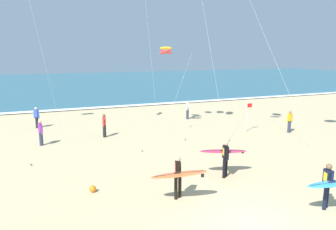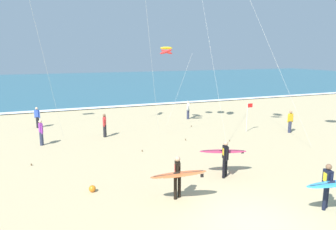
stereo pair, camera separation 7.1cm
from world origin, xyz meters
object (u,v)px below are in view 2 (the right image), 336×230
object	(u,v)px
surfer_trailing	(224,154)
bystander_white_top	(188,110)
bystander_yellow_top	(290,121)
lifeguard_flag	(248,114)
bystander_red_top	(105,125)
beach_ball	(92,189)
bystander_blue_top	(37,117)
surfer_lead	(330,184)
bystander_purple_top	(41,132)
kite_arc_golden_far	(166,51)
surfer_third	(178,174)

from	to	relation	value
surfer_trailing	bystander_white_top	distance (m)	12.77
bystander_yellow_top	lifeguard_flag	world-z (taller)	lifeguard_flag
bystander_red_top	lifeguard_flag	xyz separation A→B (m)	(9.78, -2.29, 0.45)
surfer_trailing	beach_ball	bearing A→B (deg)	175.15
bystander_blue_top	beach_ball	distance (m)	13.10
surfer_lead	bystander_yellow_top	distance (m)	11.68
bystander_purple_top	lifeguard_flag	xyz separation A→B (m)	(13.74, -1.78, 0.45)
bystander_white_top	lifeguard_flag	bearing A→B (deg)	-69.76
lifeguard_flag	surfer_trailing	bearing A→B (deg)	-132.37
surfer_lead	kite_arc_golden_far	xyz separation A→B (m)	(-0.54, 14.39, 4.69)
bystander_white_top	bystander_yellow_top	bearing A→B (deg)	-56.02
bystander_purple_top	bystander_white_top	bearing A→B (deg)	18.00
surfer_lead	kite_arc_golden_far	size ratio (longest dim) A/B	0.34
bystander_purple_top	beach_ball	bearing A→B (deg)	-76.55
surfer_third	bystander_blue_top	xyz separation A→B (m)	(-5.08, 14.86, -0.23)
bystander_blue_top	surfer_trailing	bearing A→B (deg)	-59.16
bystander_red_top	beach_ball	size ratio (longest dim) A/B	5.68
bystander_red_top	surfer_third	bearing A→B (deg)	-85.20
bystander_blue_top	surfer_lead	bearing A→B (deg)	-61.12
kite_arc_golden_far	surfer_lead	bearing A→B (deg)	-87.86
kite_arc_golden_far	bystander_yellow_top	xyz separation A→B (m)	(7.44, -4.97, -4.91)
bystander_blue_top	kite_arc_golden_far	bearing A→B (deg)	-19.39
bystander_white_top	surfer_lead	bearing A→B (deg)	-97.73
bystander_red_top	bystander_purple_top	xyz separation A→B (m)	(-3.96, -0.50, 0.00)
surfer_lead	bystander_yellow_top	world-z (taller)	surfer_lead
surfer_third	lifeguard_flag	xyz separation A→B (m)	(8.92, 8.02, 0.22)
bystander_yellow_top	bystander_white_top	bearing A→B (deg)	123.98
bystander_red_top	bystander_purple_top	size ratio (longest dim) A/B	1.00
bystander_blue_top	bystander_purple_top	bearing A→B (deg)	-87.07
surfer_trailing	kite_arc_golden_far	size ratio (longest dim) A/B	0.38
bystander_yellow_top	bystander_red_top	bearing A→B (deg)	163.59
bystander_white_top	bystander_yellow_top	distance (m)	8.38
surfer_third	bystander_blue_top	size ratio (longest dim) A/B	1.37
lifeguard_flag	surfer_third	bearing A→B (deg)	-138.03
bystander_purple_top	lifeguard_flag	distance (m)	13.86
bystander_purple_top	bystander_white_top	size ratio (longest dim) A/B	1.00
bystander_purple_top	kite_arc_golden_far	bearing A→B (deg)	11.53
bystander_red_top	lifeguard_flag	bearing A→B (deg)	-13.15
surfer_third	bystander_red_top	size ratio (longest dim) A/B	1.37
kite_arc_golden_far	beach_ball	size ratio (longest dim) A/B	21.50
surfer_third	kite_arc_golden_far	distance (m)	13.19
bystander_purple_top	beach_ball	size ratio (longest dim) A/B	5.68
surfer_third	lifeguard_flag	distance (m)	12.00
kite_arc_golden_far	lifeguard_flag	bearing A→B (deg)	-36.81
surfer_third	bystander_red_top	distance (m)	10.35
bystander_purple_top	bystander_blue_top	size ratio (longest dim) A/B	1.00
bystander_red_top	bystander_blue_top	distance (m)	6.20
surfer_trailing	bystander_yellow_top	world-z (taller)	surfer_trailing
surfer_lead	bystander_white_top	xyz separation A→B (m)	(2.22, 16.36, -0.23)
surfer_third	surfer_lead	bearing A→B (deg)	-30.73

